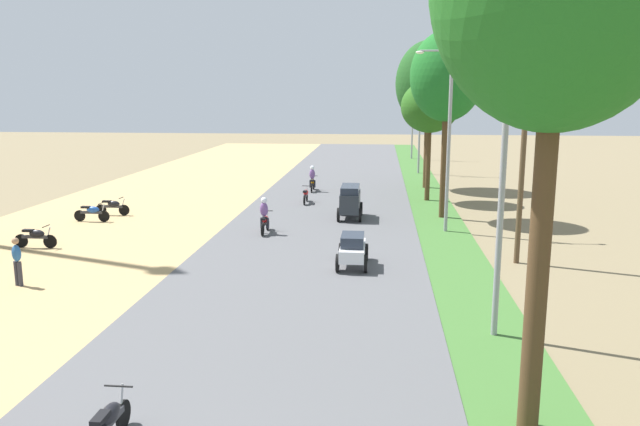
{
  "coord_description": "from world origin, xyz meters",
  "views": [
    {
      "loc": [
        2.73,
        -6.14,
        6.29
      ],
      "look_at": [
        0.22,
        19.73,
        1.21
      ],
      "focal_mm": 34.59,
      "sensor_mm": 36.0,
      "label": 1
    }
  ],
  "objects_px": {
    "car_sedan_white": "(353,248)",
    "streetlamp_mid": "(449,128)",
    "parked_motorbike_fifth": "(113,206)",
    "pedestrian_on_shoulder": "(17,259)",
    "median_tree_fourth": "(429,84)",
    "streetlamp_near": "(503,166)",
    "motorbike_ahead_fifth": "(312,179)",
    "parked_motorbike_fourth": "(92,212)",
    "streetlamp_far": "(420,116)",
    "motorbike_ahead_third": "(265,216)",
    "streetlamp_farthest": "(413,113)",
    "median_tree_second": "(447,77)",
    "median_tree_third": "(430,107)",
    "utility_pole_near": "(525,128)",
    "car_van_charcoal": "(350,200)",
    "motorbike_ahead_fourth": "(306,194)",
    "motorbike_ahead_second": "(109,421)",
    "parked_motorbike_third": "(36,236)"
  },
  "relations": [
    {
      "from": "streetlamp_far",
      "to": "streetlamp_mid",
      "type": "bearing_deg",
      "value": -90.0
    },
    {
      "from": "motorbike_ahead_second",
      "to": "motorbike_ahead_third",
      "type": "xyz_separation_m",
      "value": [
        -0.38,
        17.08,
        0.28
      ]
    },
    {
      "from": "pedestrian_on_shoulder",
      "to": "streetlamp_near",
      "type": "bearing_deg",
      "value": -10.55
    },
    {
      "from": "median_tree_second",
      "to": "streetlamp_mid",
      "type": "distance_m",
      "value": 3.99
    },
    {
      "from": "median_tree_second",
      "to": "streetlamp_near",
      "type": "height_order",
      "value": "median_tree_second"
    },
    {
      "from": "parked_motorbike_fourth",
      "to": "streetlamp_far",
      "type": "height_order",
      "value": "streetlamp_far"
    },
    {
      "from": "parked_motorbike_third",
      "to": "car_sedan_white",
      "type": "distance_m",
      "value": 13.07
    },
    {
      "from": "streetlamp_mid",
      "to": "streetlamp_far",
      "type": "distance_m",
      "value": 20.93
    },
    {
      "from": "median_tree_fourth",
      "to": "streetlamp_farthest",
      "type": "height_order",
      "value": "median_tree_fourth"
    },
    {
      "from": "streetlamp_near",
      "to": "car_van_charcoal",
      "type": "bearing_deg",
      "value": 106.89
    },
    {
      "from": "motorbike_ahead_third",
      "to": "motorbike_ahead_fifth",
      "type": "height_order",
      "value": "same"
    },
    {
      "from": "streetlamp_near",
      "to": "streetlamp_far",
      "type": "distance_m",
      "value": 33.31
    },
    {
      "from": "parked_motorbike_third",
      "to": "median_tree_fourth",
      "type": "height_order",
      "value": "median_tree_fourth"
    },
    {
      "from": "car_sedan_white",
      "to": "streetlamp_mid",
      "type": "bearing_deg",
      "value": 57.7
    },
    {
      "from": "motorbike_ahead_third",
      "to": "streetlamp_farthest",
      "type": "bearing_deg",
      "value": 76.23
    },
    {
      "from": "parked_motorbike_fifth",
      "to": "motorbike_ahead_fifth",
      "type": "relative_size",
      "value": 1.0
    },
    {
      "from": "pedestrian_on_shoulder",
      "to": "median_tree_third",
      "type": "distance_m",
      "value": 23.53
    },
    {
      "from": "streetlamp_mid",
      "to": "motorbike_ahead_second",
      "type": "relative_size",
      "value": 4.55
    },
    {
      "from": "car_van_charcoal",
      "to": "motorbike_ahead_fifth",
      "type": "relative_size",
      "value": 1.34
    },
    {
      "from": "pedestrian_on_shoulder",
      "to": "streetlamp_near",
      "type": "height_order",
      "value": "streetlamp_near"
    },
    {
      "from": "motorbike_ahead_third",
      "to": "median_tree_fourth",
      "type": "bearing_deg",
      "value": 60.87
    },
    {
      "from": "parked_motorbike_fifth",
      "to": "utility_pole_near",
      "type": "height_order",
      "value": "utility_pole_near"
    },
    {
      "from": "streetlamp_farthest",
      "to": "median_tree_third",
      "type": "bearing_deg",
      "value": -90.59
    },
    {
      "from": "streetlamp_near",
      "to": "median_tree_fourth",
      "type": "bearing_deg",
      "value": 89.96
    },
    {
      "from": "streetlamp_mid",
      "to": "car_van_charcoal",
      "type": "relative_size",
      "value": 3.4
    },
    {
      "from": "median_tree_second",
      "to": "utility_pole_near",
      "type": "distance_m",
      "value": 8.72
    },
    {
      "from": "median_tree_third",
      "to": "motorbike_ahead_third",
      "type": "distance_m",
      "value": 13.29
    },
    {
      "from": "streetlamp_far",
      "to": "streetlamp_near",
      "type": "bearing_deg",
      "value": -90.0
    },
    {
      "from": "streetlamp_near",
      "to": "motorbike_ahead_third",
      "type": "height_order",
      "value": "streetlamp_near"
    },
    {
      "from": "utility_pole_near",
      "to": "streetlamp_far",
      "type": "bearing_deg",
      "value": 94.7
    },
    {
      "from": "parked_motorbike_fourth",
      "to": "utility_pole_near",
      "type": "xyz_separation_m",
      "value": [
        19.21,
        -5.45,
        4.49
      ]
    },
    {
      "from": "median_tree_fourth",
      "to": "streetlamp_far",
      "type": "height_order",
      "value": "median_tree_fourth"
    },
    {
      "from": "parked_motorbike_fifth",
      "to": "median_tree_fourth",
      "type": "relative_size",
      "value": 0.19
    },
    {
      "from": "median_tree_second",
      "to": "streetlamp_farthest",
      "type": "xyz_separation_m",
      "value": [
        -0.13,
        28.67,
        -2.61
      ]
    },
    {
      "from": "median_tree_third",
      "to": "car_sedan_white",
      "type": "distance_m",
      "value": 15.81
    },
    {
      "from": "median_tree_third",
      "to": "streetlamp_mid",
      "type": "distance_m",
      "value": 8.34
    },
    {
      "from": "streetlamp_far",
      "to": "car_van_charcoal",
      "type": "height_order",
      "value": "streetlamp_far"
    },
    {
      "from": "parked_motorbike_fifth",
      "to": "pedestrian_on_shoulder",
      "type": "relative_size",
      "value": 1.11
    },
    {
      "from": "streetlamp_mid",
      "to": "streetlamp_farthest",
      "type": "xyz_separation_m",
      "value": [
        -0.0,
        31.92,
        -0.3
      ]
    },
    {
      "from": "car_van_charcoal",
      "to": "motorbike_ahead_second",
      "type": "relative_size",
      "value": 1.34
    },
    {
      "from": "parked_motorbike_fourth",
      "to": "pedestrian_on_shoulder",
      "type": "height_order",
      "value": "pedestrian_on_shoulder"
    },
    {
      "from": "streetlamp_far",
      "to": "car_sedan_white",
      "type": "relative_size",
      "value": 3.41
    },
    {
      "from": "streetlamp_mid",
      "to": "motorbike_ahead_fifth",
      "type": "distance_m",
      "value": 13.71
    },
    {
      "from": "motorbike_ahead_fourth",
      "to": "parked_motorbike_fourth",
      "type": "bearing_deg",
      "value": -148.2
    },
    {
      "from": "streetlamp_far",
      "to": "motorbike_ahead_second",
      "type": "relative_size",
      "value": 4.28
    },
    {
      "from": "streetlamp_far",
      "to": "parked_motorbike_fourth",
      "type": "bearing_deg",
      "value": -129.84
    },
    {
      "from": "car_van_charcoal",
      "to": "motorbike_ahead_fourth",
      "type": "bearing_deg",
      "value": 123.56
    },
    {
      "from": "motorbike_ahead_fourth",
      "to": "motorbike_ahead_fifth",
      "type": "height_order",
      "value": "motorbike_ahead_fifth"
    },
    {
      "from": "median_tree_fourth",
      "to": "streetlamp_near",
      "type": "height_order",
      "value": "median_tree_fourth"
    },
    {
      "from": "car_van_charcoal",
      "to": "motorbike_ahead_third",
      "type": "distance_m",
      "value": 5.23
    }
  ]
}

